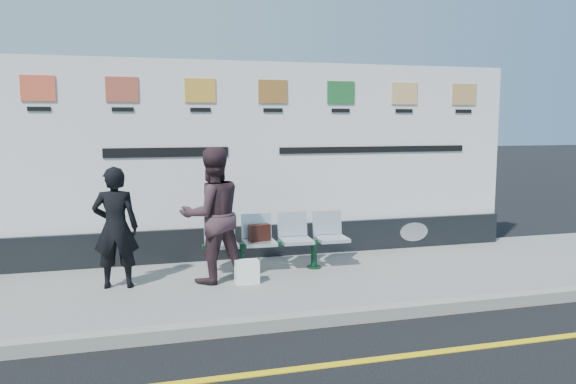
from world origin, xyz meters
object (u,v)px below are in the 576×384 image
at_px(woman_left, 116,227).
at_px(woman_right, 212,215).
at_px(bench, 278,255).
at_px(billboard, 272,173).

relative_size(woman_left, woman_right, 0.87).
distance_m(bench, woman_left, 2.26).
relative_size(billboard, woman_left, 5.17).
bearing_deg(woman_left, billboard, -145.34).
xyz_separation_m(billboard, woman_right, (-1.11, -1.25, -0.41)).
bearing_deg(woman_left, woman_right, -175.03).
distance_m(billboard, woman_right, 1.72).
height_order(billboard, bench, billboard).
height_order(billboard, woman_left, billboard).
distance_m(woman_left, woman_right, 1.22).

